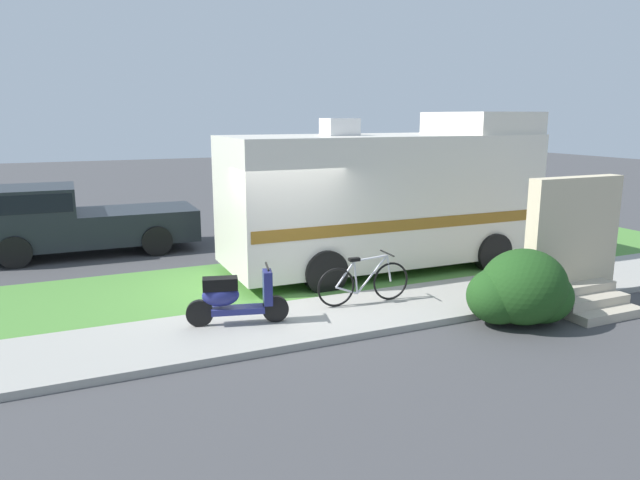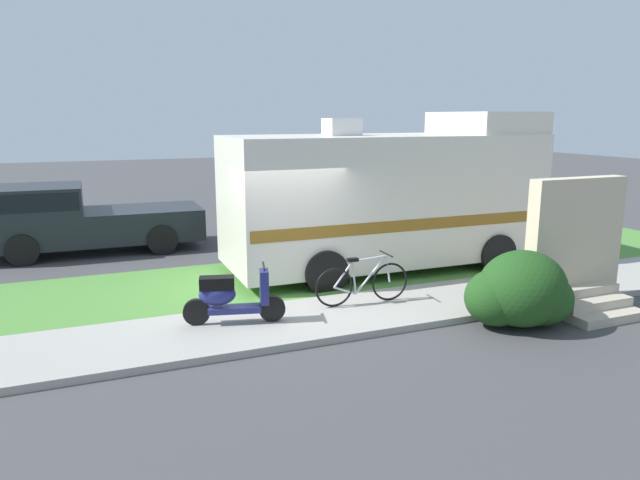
{
  "view_description": "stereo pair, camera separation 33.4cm",
  "coord_description": "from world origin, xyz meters",
  "px_view_note": "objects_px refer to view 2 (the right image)",
  "views": [
    {
      "loc": [
        -3.8,
        -9.86,
        3.47
      ],
      "look_at": [
        0.73,
        0.3,
        1.1
      ],
      "focal_mm": 32.69,
      "sensor_mm": 36.0,
      "label": 1
    },
    {
      "loc": [
        -3.49,
        -9.99,
        3.47
      ],
      "look_at": [
        0.73,
        0.3,
        1.1
      ],
      "focal_mm": 32.69,
      "sensor_mm": 36.0,
      "label": 2
    }
  ],
  "objects_px": {
    "bottle_green": "(566,283)",
    "bicycle": "(362,283)",
    "pickup_truck_near": "(72,217)",
    "scooter": "(230,297)",
    "motorhome_rv": "(389,196)"
  },
  "relations": [
    {
      "from": "motorhome_rv",
      "to": "scooter",
      "type": "height_order",
      "value": "motorhome_rv"
    },
    {
      "from": "scooter",
      "to": "bottle_green",
      "type": "xyz_separation_m",
      "value": [
        6.6,
        -0.61,
        -0.33
      ]
    },
    {
      "from": "motorhome_rv",
      "to": "scooter",
      "type": "relative_size",
      "value": 4.32
    },
    {
      "from": "pickup_truck_near",
      "to": "bicycle",
      "type": "bearing_deg",
      "value": -54.7
    },
    {
      "from": "scooter",
      "to": "bottle_green",
      "type": "bearing_deg",
      "value": -5.27
    },
    {
      "from": "motorhome_rv",
      "to": "scooter",
      "type": "bearing_deg",
      "value": -149.98
    },
    {
      "from": "motorhome_rv",
      "to": "bicycle",
      "type": "xyz_separation_m",
      "value": [
        -1.82,
        -2.38,
        -1.18
      ]
    },
    {
      "from": "motorhome_rv",
      "to": "bottle_green",
      "type": "xyz_separation_m",
      "value": [
        2.31,
        -3.09,
        -1.46
      ]
    },
    {
      "from": "motorhome_rv",
      "to": "bicycle",
      "type": "height_order",
      "value": "motorhome_rv"
    },
    {
      "from": "scooter",
      "to": "pickup_truck_near",
      "type": "relative_size",
      "value": 0.31
    },
    {
      "from": "bottle_green",
      "to": "bicycle",
      "type": "bearing_deg",
      "value": 170.25
    },
    {
      "from": "scooter",
      "to": "bottle_green",
      "type": "height_order",
      "value": "scooter"
    },
    {
      "from": "scooter",
      "to": "bicycle",
      "type": "distance_m",
      "value": 2.47
    },
    {
      "from": "bicycle",
      "to": "bottle_green",
      "type": "relative_size",
      "value": 6.22
    },
    {
      "from": "scooter",
      "to": "bicycle",
      "type": "xyz_separation_m",
      "value": [
        2.46,
        0.1,
        -0.06
      ]
    }
  ]
}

